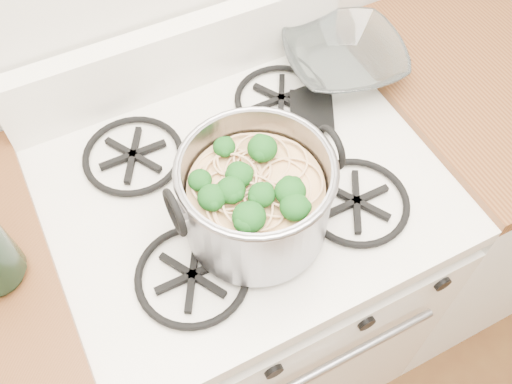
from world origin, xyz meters
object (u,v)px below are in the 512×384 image
stock_pot (256,198)px  glass_bowl (342,64)px  gas_range (246,284)px  spatula (312,108)px

stock_pot → glass_bowl: 0.45m
gas_range → glass_bowl: (0.33, 0.16, 0.50)m
spatula → gas_range: bearing=-129.9°
gas_range → spatula: (0.20, 0.08, 0.50)m
spatula → glass_bowl: 0.15m
gas_range → spatula: size_ratio=2.98×
gas_range → glass_bowl: 0.62m
glass_bowl → spatula: bearing=-147.3°
stock_pot → spatula: stock_pot is taller
glass_bowl → gas_range: bearing=-153.5°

